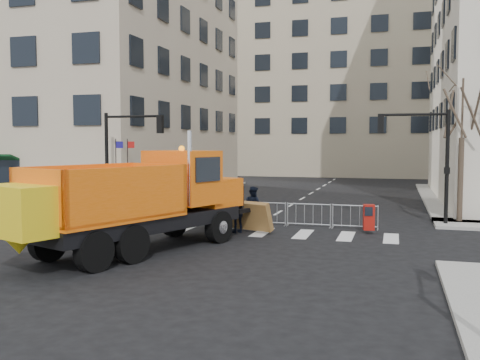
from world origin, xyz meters
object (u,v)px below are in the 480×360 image
(newspaper_box, at_px, (369,217))
(cop_a, at_px, (222,211))
(cop_b, at_px, (253,207))
(cop_c, at_px, (238,213))
(plow_truck, at_px, (135,199))
(worker, at_px, (175,203))

(newspaper_box, bearing_deg, cop_a, 174.73)
(cop_b, height_order, newspaper_box, cop_b)
(cop_a, height_order, cop_c, cop_c)
(plow_truck, xyz_separation_m, cop_c, (2.32, 4.97, -1.04))
(cop_a, distance_m, cop_c, 1.25)
(cop_c, relative_size, newspaper_box, 1.59)
(cop_a, bearing_deg, newspaper_box, 168.35)
(cop_b, height_order, worker, cop_b)
(cop_a, height_order, cop_b, cop_b)
(cop_c, bearing_deg, cop_a, -80.03)
(cop_c, distance_m, worker, 4.07)
(cop_c, bearing_deg, cop_b, -136.47)
(cop_b, relative_size, cop_c, 1.07)
(newspaper_box, bearing_deg, cop_b, 164.60)
(plow_truck, bearing_deg, worker, 32.19)
(plow_truck, distance_m, cop_a, 6.02)
(cop_a, distance_m, worker, 2.88)
(worker, bearing_deg, cop_c, -48.35)
(cop_a, bearing_deg, plow_truck, 59.27)
(plow_truck, relative_size, cop_b, 6.11)
(cop_b, bearing_deg, worker, 31.28)
(plow_truck, height_order, cop_c, plow_truck)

